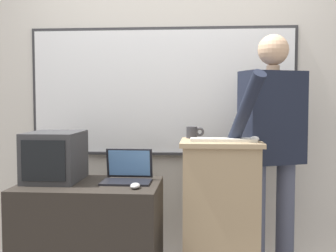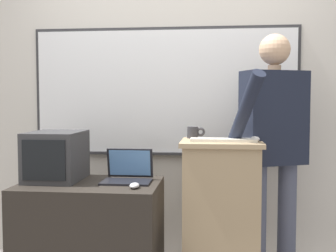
% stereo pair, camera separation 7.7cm
% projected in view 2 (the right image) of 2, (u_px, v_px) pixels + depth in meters
% --- Properties ---
extents(back_wall, '(6.40, 0.17, 2.70)m').
position_uv_depth(back_wall, '(174.00, 94.00, 3.48)').
color(back_wall, beige).
rests_on(back_wall, ground_plane).
extents(lectern_podium, '(0.54, 0.46, 1.04)m').
position_uv_depth(lectern_podium, '(221.00, 216.00, 2.84)').
color(lectern_podium, tan).
rests_on(lectern_podium, ground_plane).
extents(side_desk, '(0.92, 0.60, 0.76)m').
position_uv_depth(side_desk, '(91.00, 239.00, 2.81)').
color(side_desk, '#28231E').
rests_on(side_desk, ground_plane).
extents(person_presenter, '(0.61, 0.69, 1.76)m').
position_uv_depth(person_presenter, '(273.00, 140.00, 2.92)').
color(person_presenter, '#474C60').
rests_on(person_presenter, ground_plane).
extents(laptop, '(0.32, 0.26, 0.21)m').
position_uv_depth(laptop, '(128.00, 172.00, 2.84)').
color(laptop, black).
rests_on(laptop, side_desk).
extents(wireless_keyboard, '(0.43, 0.13, 0.02)m').
position_uv_depth(wireless_keyboard, '(223.00, 140.00, 2.75)').
color(wireless_keyboard, beige).
rests_on(wireless_keyboard, lectern_podium).
extents(computer_mouse_by_laptop, '(0.06, 0.10, 0.03)m').
position_uv_depth(computer_mouse_by_laptop, '(134.00, 186.00, 2.61)').
color(computer_mouse_by_laptop, '#BCBCC1').
rests_on(computer_mouse_by_laptop, side_desk).
extents(computer_mouse_by_keyboard, '(0.06, 0.10, 0.03)m').
position_uv_depth(computer_mouse_by_keyboard, '(255.00, 139.00, 2.74)').
color(computer_mouse_by_keyboard, silver).
rests_on(computer_mouse_by_keyboard, lectern_podium).
extents(crt_monitor, '(0.35, 0.43, 0.33)m').
position_uv_depth(crt_monitor, '(56.00, 156.00, 2.87)').
color(crt_monitor, '#333335').
rests_on(crt_monitor, side_desk).
extents(coffee_mug, '(0.13, 0.08, 0.08)m').
position_uv_depth(coffee_mug, '(194.00, 132.00, 2.99)').
color(coffee_mug, '#333338').
rests_on(coffee_mug, lectern_podium).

